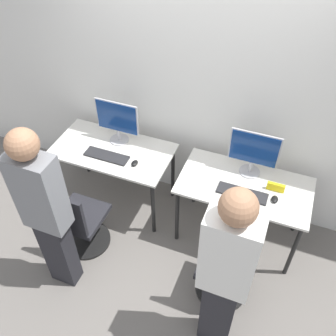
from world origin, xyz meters
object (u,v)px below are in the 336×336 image
at_px(mouse_left, 135,163).
at_px(keyboard_right, 242,193).
at_px(keyboard_left, 107,156).
at_px(office_chair_left, 79,223).
at_px(person_left, 45,210).
at_px(office_chair_right, 223,273).
at_px(person_right, 226,272).
at_px(monitor_left, 117,120).
at_px(monitor_right, 254,152).
at_px(mouse_right, 275,199).

xyz_separation_m(mouse_left, keyboard_right, (1.07, -0.00, -0.01)).
xyz_separation_m(keyboard_left, office_chair_left, (-0.04, -0.58, -0.40)).
xyz_separation_m(office_chair_left, person_left, (0.03, -0.37, 0.62)).
bearing_deg(office_chair_left, office_chair_right, -0.59).
bearing_deg(office_chair_right, mouse_left, 151.33).
bearing_deg(office_chair_left, person_right, -14.32).
bearing_deg(person_left, person_right, -0.58).
distance_m(mouse_left, person_right, 1.51).
bearing_deg(person_right, keyboard_left, 146.45).
xyz_separation_m(keyboard_left, keyboard_right, (1.38, -0.00, 0.00)).
relative_size(monitor_left, mouse_left, 5.18).
distance_m(mouse_left, monitor_right, 1.13).
bearing_deg(mouse_right, office_chair_right, -112.35).
height_order(keyboard_left, mouse_left, mouse_left).
xyz_separation_m(monitor_right, person_right, (0.08, -1.27, -0.02)).
height_order(mouse_left, keyboard_right, mouse_left).
xyz_separation_m(person_left, keyboard_right, (1.38, 0.95, -0.22)).
bearing_deg(office_chair_left, mouse_left, 59.35).
bearing_deg(office_chair_left, monitor_right, 32.18).
xyz_separation_m(mouse_right, office_chair_right, (-0.26, -0.62, -0.41)).
height_order(keyboard_right, office_chair_right, office_chair_right).
height_order(person_left, mouse_right, person_left).
distance_m(keyboard_left, office_chair_right, 1.58).
bearing_deg(mouse_right, office_chair_left, -160.25).
height_order(keyboard_left, mouse_right, mouse_right).
bearing_deg(office_chair_right, keyboard_right, 92.73).
xyz_separation_m(monitor_left, office_chair_right, (1.40, -0.88, -0.65)).
relative_size(monitor_left, person_right, 0.26).
relative_size(monitor_right, mouse_right, 5.18).
relative_size(office_chair_left, person_left, 0.50).
relative_size(mouse_right, office_chair_right, 0.10).
relative_size(office_chair_left, mouse_right, 9.75).
distance_m(monitor_right, person_right, 1.27).
relative_size(keyboard_left, office_chair_left, 0.52).
height_order(monitor_left, office_chair_right, monitor_left).
bearing_deg(keyboard_left, mouse_right, 0.87).
bearing_deg(keyboard_left, monitor_right, 12.48).
bearing_deg(keyboard_right, person_left, -145.59).
distance_m(person_left, person_right, 1.46).
bearing_deg(person_right, keyboard_right, 94.78).
height_order(mouse_left, mouse_right, same).
bearing_deg(mouse_left, monitor_right, 15.95).
distance_m(office_chair_right, person_right, 0.72).
relative_size(keyboard_left, mouse_right, 5.05).
distance_m(mouse_left, office_chair_right, 1.31).
distance_m(monitor_left, mouse_left, 0.48).
relative_size(mouse_left, monitor_right, 0.19).
relative_size(mouse_left, mouse_right, 1.00).
bearing_deg(office_chair_left, mouse_right, 19.75).
distance_m(monitor_left, person_right, 1.92).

